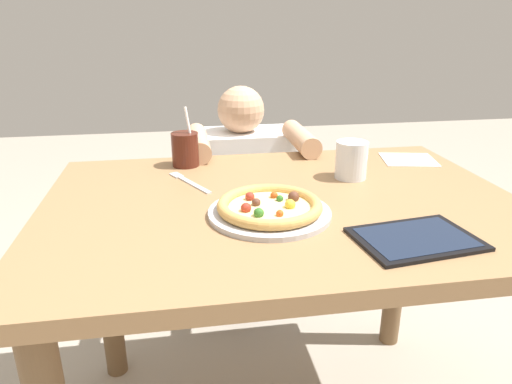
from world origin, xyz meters
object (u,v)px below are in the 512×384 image
object	(u,v)px
fork	(188,181)
diner_seated	(242,215)
tablet	(416,239)
drink_cup_colored	(185,149)
pizza_near	(270,208)
water_cup_clear	(351,160)

from	to	relation	value
fork	diner_seated	size ratio (longest dim) A/B	0.20
tablet	diner_seated	xyz separation A→B (m)	(-0.23, 0.94, -0.34)
diner_seated	drink_cup_colored	bearing A→B (deg)	-121.61
pizza_near	water_cup_clear	size ratio (longest dim) A/B	2.70
pizza_near	water_cup_clear	bearing A→B (deg)	39.16
drink_cup_colored	diner_seated	world-z (taller)	diner_seated
drink_cup_colored	tablet	world-z (taller)	drink_cup_colored
fork	pizza_near	bearing A→B (deg)	-55.68
fork	tablet	distance (m)	0.62
fork	tablet	bearing A→B (deg)	-44.28
tablet	water_cup_clear	bearing A→B (deg)	89.18
drink_cup_colored	pizza_near	bearing A→B (deg)	-66.64
pizza_near	water_cup_clear	distance (m)	0.35
drink_cup_colored	water_cup_clear	distance (m)	0.49
pizza_near	water_cup_clear	world-z (taller)	water_cup_clear
drink_cup_colored	fork	distance (m)	0.16
water_cup_clear	fork	bearing A→B (deg)	175.40
water_cup_clear	tablet	xyz separation A→B (m)	(-0.01, -0.40, -0.05)
tablet	diner_seated	size ratio (longest dim) A/B	0.28
fork	diner_seated	bearing A→B (deg)	66.94
pizza_near	tablet	world-z (taller)	pizza_near
water_cup_clear	tablet	bearing A→B (deg)	-90.82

